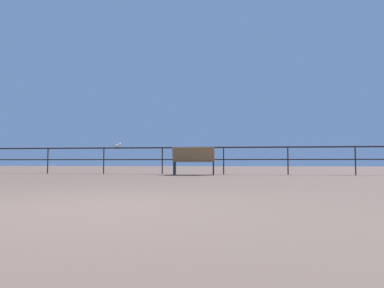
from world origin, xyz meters
TOP-DOWN VIEW (x-y plane):
  - ground_plane at (0.00, 0.00)m, footprint 60.00×60.00m
  - pier_railing at (0.00, 8.96)m, footprint 25.07×0.05m
  - bench_near_left at (0.13, 8.22)m, footprint 1.45×0.68m
  - seagull_on_rail at (-2.87, 8.96)m, footprint 0.36×0.16m

SIDE VIEW (x-z plane):
  - ground_plane at x=0.00m, z-range 0.00..0.00m
  - bench_near_left at x=0.13m, z-range 0.05..1.00m
  - pier_railing at x=0.00m, z-range 0.25..1.25m
  - seagull_on_rail at x=-2.87m, z-range 0.99..1.16m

